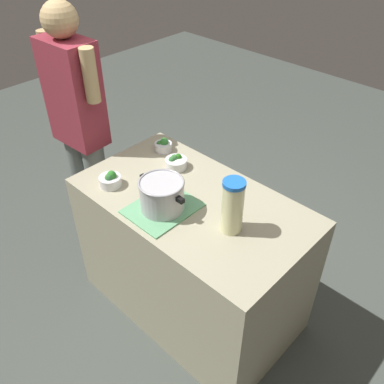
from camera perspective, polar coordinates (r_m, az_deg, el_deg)
ground_plane at (r=2.77m, az=0.00°, el=-14.85°), size 8.00×8.00×0.00m
counter_slab at (r=2.45m, az=0.00°, el=-8.82°), size 1.26×0.72×0.85m
dish_cloth at (r=2.10m, az=-4.06°, el=-2.22°), size 0.28×0.35×0.01m
cooking_pot at (r=2.05m, az=-4.17°, el=-0.33°), size 0.30×0.23×0.16m
lemonade_pitcher at (r=1.90m, az=5.59°, el=-1.94°), size 0.11×0.11×0.28m
broccoli_bowl_front at (r=2.38m, az=-2.23°, el=4.08°), size 0.13×0.13×0.08m
broccoli_bowl_center at (r=2.27m, az=-11.15°, el=1.65°), size 0.12×0.12×0.09m
broccoli_bowl_back at (r=2.53m, az=-3.98°, el=6.35°), size 0.11×0.11×0.09m
person_cook at (r=2.71m, az=-15.12°, el=8.43°), size 0.50×0.22×1.68m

